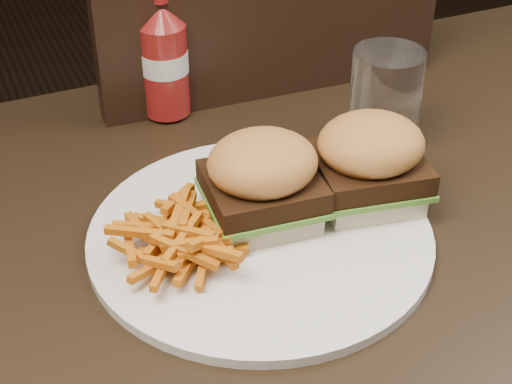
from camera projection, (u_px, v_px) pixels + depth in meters
name	position (u px, v px, depth m)	size (l,w,h in m)	color
dining_table	(373.00, 237.00, 0.79)	(1.20, 0.80, 0.04)	black
chair_far	(225.00, 202.00, 1.35)	(0.46, 0.46, 0.04)	black
plate	(260.00, 235.00, 0.76)	(0.33, 0.33, 0.01)	white
sandwich_half_a	(262.00, 210.00, 0.76)	(0.09, 0.09, 0.02)	beige
sandwich_half_b	(366.00, 190.00, 0.79)	(0.09, 0.09, 0.02)	#F9E4BB
fries_pile	(180.00, 235.00, 0.71)	(0.10, 0.10, 0.04)	#B94810
ketchup_bottle	(165.00, 70.00, 0.92)	(0.06, 0.06, 0.11)	maroon
tumbler	(385.00, 104.00, 0.87)	(0.08, 0.08, 0.12)	white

